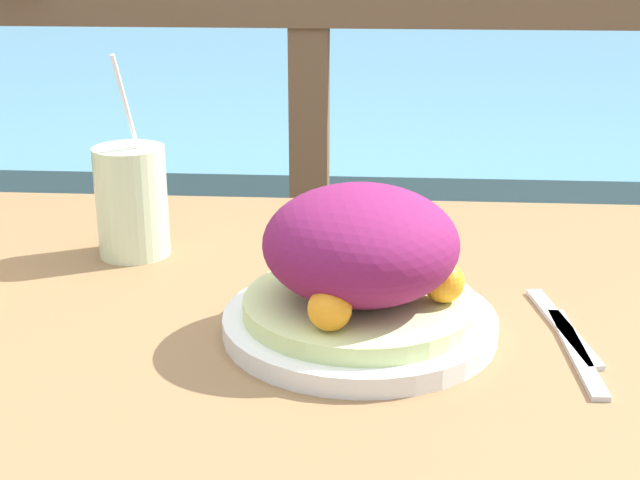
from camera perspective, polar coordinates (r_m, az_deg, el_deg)
The scene contains 7 objects.
patio_table at distance 0.97m, azimuth -4.41°, elevation -10.14°, with size 1.14×0.83×0.75m.
railing_fence at distance 1.64m, azimuth -0.68°, elevation 7.61°, with size 2.80×0.08×1.05m.
sea_backdrop at distance 4.19m, azimuth 2.14°, elevation 7.73°, with size 12.00×4.00×0.55m.
salad_plate at distance 0.86m, azimuth 2.60°, elevation -2.05°, with size 0.27×0.27×0.15m.
drink_glass at distance 1.09m, azimuth -11.96°, elevation 2.44°, with size 0.09×0.09×0.25m.
fork at distance 0.92m, azimuth 15.24°, elevation -5.36°, with size 0.04×0.18×0.00m.
knife at distance 0.87m, azimuth 16.08°, elevation -6.86°, with size 0.02×0.18×0.00m.
Camera 1 is at (0.13, -0.83, 1.13)m, focal length 50.00 mm.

